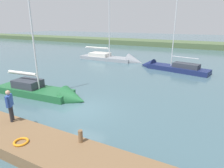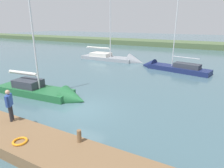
# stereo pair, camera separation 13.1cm
# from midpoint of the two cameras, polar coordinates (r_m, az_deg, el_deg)

# --- Properties ---
(ground_plane) EXTENTS (200.00, 200.00, 0.00)m
(ground_plane) POSITION_cam_midpoint_polar(r_m,az_deg,el_deg) (13.49, -9.09, -7.35)
(ground_plane) COLOR #42606B
(far_shoreline) EXTENTS (180.00, 8.00, 2.40)m
(far_shoreline) POSITION_cam_midpoint_polar(r_m,az_deg,el_deg) (52.01, 19.32, 10.43)
(far_shoreline) COLOR #4C603D
(far_shoreline) RESTS_ON ground_plane
(dock_pier) EXTENTS (27.24, 2.31, 0.58)m
(dock_pier) POSITION_cam_midpoint_polar(r_m,az_deg,el_deg) (10.49, -24.78, -14.91)
(dock_pier) COLOR brown
(dock_pier) RESTS_ON ground_plane
(mooring_post_near) EXTENTS (0.20, 0.20, 0.58)m
(mooring_post_near) POSITION_cam_midpoint_polar(r_m,az_deg,el_deg) (8.94, -9.71, -14.96)
(mooring_post_near) COLOR brown
(mooring_post_near) RESTS_ON dock_pier
(life_ring_buoy) EXTENTS (0.66, 0.66, 0.10)m
(life_ring_buoy) POSITION_cam_midpoint_polar(r_m,az_deg,el_deg) (9.79, -25.63, -15.13)
(life_ring_buoy) COLOR orange
(life_ring_buoy) RESTS_ON dock_pier
(sailboat_inner_slip) EXTENTS (8.17, 2.63, 9.78)m
(sailboat_inner_slip) POSITION_cam_midpoint_polar(r_m,az_deg,el_deg) (16.39, -19.12, -2.69)
(sailboat_inner_slip) COLOR #236638
(sailboat_inner_slip) RESTS_ON ground_plane
(sailboat_far_right) EXTENTS (8.94, 3.82, 9.28)m
(sailboat_far_right) POSITION_cam_midpoint_polar(r_m,az_deg,el_deg) (25.36, 16.05, 4.55)
(sailboat_far_right) COLOR navy
(sailboat_far_right) RESTS_ON ground_plane
(sailboat_mid_channel) EXTENTS (10.29, 2.53, 13.22)m
(sailboat_mid_channel) POSITION_cam_midpoint_polar(r_m,az_deg,el_deg) (30.37, 0.88, 7.14)
(sailboat_mid_channel) COLOR gray
(sailboat_mid_channel) RESTS_ON ground_plane
(person_on_dock) EXTENTS (0.45, 0.55, 1.76)m
(person_on_dock) POSITION_cam_midpoint_polar(r_m,az_deg,el_deg) (11.55, -28.25, -5.09)
(person_on_dock) COLOR #28282D
(person_on_dock) RESTS_ON dock_pier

